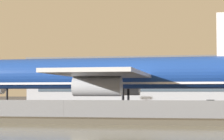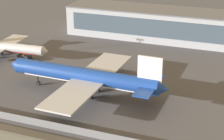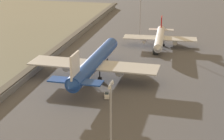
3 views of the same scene
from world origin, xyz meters
name	(u,v)px [view 1 (image 1 of 3)]	position (x,y,z in m)	size (l,w,h in m)	color
ground_plane	(93,113)	(0.00, 0.00, 0.00)	(500.00, 500.00, 0.00)	#4C4C51
shoreline_seawall	(51,120)	(0.00, -20.50, 0.25)	(320.00, 3.00, 0.50)	#474238
perimeter_fence	(63,110)	(0.00, -16.00, 1.12)	(280.00, 0.10, 2.24)	slate
cargo_jet_blue	(110,75)	(1.29, 7.13, 6.04)	(55.67, 47.71, 15.82)	#193D93
baggage_tug	(212,105)	(18.21, 15.78, 0.81)	(3.50, 2.35, 1.80)	white
terminal_building	(183,80)	(12.63, 74.06, 6.96)	(95.60, 20.06, 13.90)	#9EA3AD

